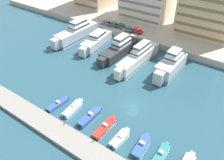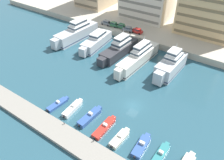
# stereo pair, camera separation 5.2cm
# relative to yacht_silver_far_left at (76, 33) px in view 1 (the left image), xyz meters

# --- Properties ---
(ground_plane) EXTENTS (400.00, 400.00, 0.00)m
(ground_plane) POSITION_rel_yacht_silver_far_left_xyz_m (35.32, -19.12, -2.58)
(ground_plane) COLOR #285160
(quay_promenade) EXTENTS (180.00, 70.00, 2.24)m
(quay_promenade) POSITION_rel_yacht_silver_far_left_xyz_m (35.32, 45.03, -1.46)
(quay_promenade) COLOR #BCB29E
(quay_promenade) RESTS_ON ground
(pier_dock) EXTENTS (120.00, 4.76, 0.83)m
(pier_dock) POSITION_rel_yacht_silver_far_left_xyz_m (35.32, -35.56, -2.16)
(pier_dock) COLOR gray
(pier_dock) RESTS_ON ground
(yacht_silver_far_left) EXTENTS (6.15, 21.51, 8.70)m
(yacht_silver_far_left) POSITION_rel_yacht_silver_far_left_xyz_m (0.00, 0.00, 0.00)
(yacht_silver_far_left) COLOR silver
(yacht_silver_far_left) RESTS_ON ground
(yacht_silver_left) EXTENTS (5.56, 17.22, 6.79)m
(yacht_silver_left) POSITION_rel_yacht_silver_far_left_xyz_m (9.60, -0.51, -0.53)
(yacht_silver_left) COLOR silver
(yacht_silver_left) RESTS_ON ground
(yacht_charcoal_mid_left) EXTENTS (5.41, 19.02, 8.05)m
(yacht_charcoal_mid_left) POSITION_rel_yacht_silver_far_left_xyz_m (19.16, -0.56, -0.34)
(yacht_charcoal_mid_left) COLOR #333338
(yacht_charcoal_mid_left) RESTS_ON ground
(yacht_ivory_center_left) EXTENTS (4.98, 21.79, 8.34)m
(yacht_ivory_center_left) POSITION_rel_yacht_silver_far_left_xyz_m (27.20, -2.03, -0.15)
(yacht_ivory_center_left) COLOR silver
(yacht_ivory_center_left) RESTS_ON ground
(yacht_silver_center) EXTENTS (5.43, 15.73, 8.94)m
(yacht_silver_center) POSITION_rel_yacht_silver_far_left_xyz_m (37.16, -0.91, 0.12)
(yacht_silver_center) COLOR silver
(yacht_silver_center) RESTS_ON ground
(motorboat_blue_far_left) EXTENTS (2.21, 6.55, 1.21)m
(motorboat_blue_far_left) POSITION_rel_yacht_silver_far_left_xyz_m (19.80, -29.46, -2.19)
(motorboat_blue_far_left) COLOR #33569E
(motorboat_blue_far_left) RESTS_ON ground
(motorboat_white_left) EXTENTS (2.02, 6.90, 1.47)m
(motorboat_white_left) POSITION_rel_yacht_silver_far_left_xyz_m (23.98, -28.54, -2.03)
(motorboat_white_left) COLOR white
(motorboat_white_left) RESTS_ON ground
(motorboat_blue_mid_left) EXTENTS (2.21, 7.53, 1.63)m
(motorboat_blue_mid_left) POSITION_rel_yacht_silver_far_left_xyz_m (29.12, -28.32, -2.01)
(motorboat_blue_mid_left) COLOR #33569E
(motorboat_blue_mid_left) RESTS_ON ground
(motorboat_red_center_left) EXTENTS (1.89, 7.58, 1.31)m
(motorboat_red_center_left) POSITION_rel_yacht_silver_far_left_xyz_m (33.69, -28.93, -2.14)
(motorboat_red_center_left) COLOR red
(motorboat_red_center_left) RESTS_ON ground
(motorboat_cream_center) EXTENTS (2.12, 6.09, 1.25)m
(motorboat_cream_center) POSITION_rel_yacht_silver_far_left_xyz_m (38.03, -29.44, -2.13)
(motorboat_cream_center) COLOR beige
(motorboat_cream_center) RESTS_ON ground
(motorboat_blue_center_right) EXTENTS (2.20, 6.69, 1.55)m
(motorboat_blue_center_right) POSITION_rel_yacht_silver_far_left_xyz_m (42.73, -28.62, -2.06)
(motorboat_blue_center_right) COLOR #33569E
(motorboat_blue_center_right) RESTS_ON ground
(motorboat_teal_mid_right) EXTENTS (1.89, 6.99, 1.40)m
(motorboat_teal_mid_right) POSITION_rel_yacht_silver_far_left_xyz_m (46.72, -28.42, -2.14)
(motorboat_teal_mid_right) COLOR teal
(motorboat_teal_mid_right) RESTS_ON ground
(car_grey_far_left) EXTENTS (4.12, 1.95, 1.80)m
(car_grey_far_left) POSITION_rel_yacht_silver_far_left_xyz_m (4.65, 12.61, 0.63)
(car_grey_far_left) COLOR slate
(car_grey_far_left) RESTS_ON quay_promenade
(car_green_left) EXTENTS (4.11, 1.93, 1.80)m
(car_green_left) POSITION_rel_yacht_silver_far_left_xyz_m (7.80, 12.90, 0.63)
(car_green_left) COLOR #2D6642
(car_green_left) RESTS_ON quay_promenade
(car_green_mid_left) EXTENTS (4.13, 1.97, 1.80)m
(car_green_mid_left) POSITION_rel_yacht_silver_far_left_xyz_m (11.25, 13.21, 0.63)
(car_green_mid_left) COLOR #2D6642
(car_green_mid_left) RESTS_ON quay_promenade
(car_grey_center_left) EXTENTS (4.14, 2.00, 1.80)m
(car_grey_center_left) POSITION_rel_yacht_silver_far_left_xyz_m (14.79, 12.42, 0.63)
(car_grey_center_left) COLOR slate
(car_grey_center_left) RESTS_ON quay_promenade
(car_red_center) EXTENTS (4.14, 2.00, 1.80)m
(car_red_center) POSITION_rel_yacht_silver_far_left_xyz_m (18.39, 13.04, 0.63)
(car_red_center) COLOR red
(car_red_center) RESTS_ON quay_promenade
(bollard_west) EXTENTS (0.20, 0.20, 0.61)m
(bollard_west) POSITION_rel_yacht_silver_far_left_xyz_m (25.99, -33.43, -1.42)
(bollard_west) COLOR #2D2D33
(bollard_west) RESTS_ON pier_dock
(bollard_west_mid) EXTENTS (0.20, 0.20, 0.61)m
(bollard_west_mid) POSITION_rel_yacht_silver_far_left_xyz_m (34.17, -33.43, -1.42)
(bollard_west_mid) COLOR #2D2D33
(bollard_west_mid) RESTS_ON pier_dock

